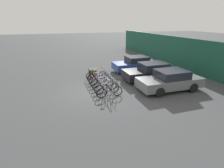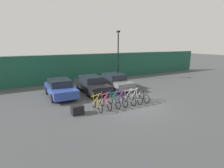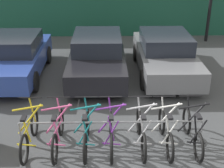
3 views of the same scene
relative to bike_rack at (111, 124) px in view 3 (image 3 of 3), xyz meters
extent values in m
plane|color=#424447|center=(0.66, -0.68, -0.49)|extent=(120.00, 120.00, 0.00)
cube|color=#19513D|center=(0.66, 8.82, 1.01)|extent=(36.00, 0.16, 3.00)
cylinder|color=gray|center=(0.00, 0.00, 0.06)|extent=(4.13, 0.04, 0.04)
cylinder|color=gray|center=(-2.06, 0.00, -0.22)|extent=(0.04, 0.04, 0.55)
cylinder|color=gray|center=(2.06, 0.00, -0.22)|extent=(0.04, 0.04, 0.55)
torus|color=black|center=(-1.81, -0.68, -0.16)|extent=(0.06, 0.66, 0.66)
torus|color=black|center=(-1.81, 0.38, -0.16)|extent=(0.06, 0.66, 0.66)
cylinder|color=yellow|center=(-1.81, 0.01, 0.16)|extent=(0.60, 0.04, 0.76)
cylinder|color=yellow|center=(-1.81, -0.04, 0.47)|extent=(0.68, 0.04, 0.16)
cylinder|color=yellow|center=(-1.81, -0.33, 0.10)|extent=(0.14, 0.04, 0.63)
cylinder|color=yellow|center=(-1.81, -0.53, 0.12)|extent=(0.32, 0.03, 0.58)
cylinder|color=yellow|center=(-1.81, -0.48, -0.19)|extent=(0.40, 0.03, 0.08)
cylinder|color=yellow|center=(-1.81, 0.33, 0.18)|extent=(0.12, 0.04, 0.69)
cylinder|color=black|center=(-1.81, 0.29, 0.55)|extent=(0.52, 0.03, 0.03)
cube|color=black|center=(-1.81, -0.42, 0.44)|extent=(0.10, 0.22, 0.05)
torus|color=black|center=(-1.19, -0.68, -0.16)|extent=(0.06, 0.66, 0.66)
torus|color=black|center=(-1.19, 0.38, -0.16)|extent=(0.06, 0.66, 0.66)
cylinder|color=#E55993|center=(-1.19, 0.01, 0.16)|extent=(0.60, 0.04, 0.76)
cylinder|color=#E55993|center=(-1.19, -0.04, 0.47)|extent=(0.68, 0.04, 0.16)
cylinder|color=#E55993|center=(-1.19, -0.33, 0.10)|extent=(0.14, 0.04, 0.63)
cylinder|color=#E55993|center=(-1.19, -0.53, 0.12)|extent=(0.32, 0.03, 0.58)
cylinder|color=#E55993|center=(-1.19, -0.48, -0.19)|extent=(0.40, 0.03, 0.08)
cylinder|color=#E55993|center=(-1.19, 0.33, 0.18)|extent=(0.12, 0.04, 0.69)
cylinder|color=black|center=(-1.19, 0.29, 0.55)|extent=(0.52, 0.03, 0.03)
cube|color=black|center=(-1.19, -0.42, 0.44)|extent=(0.10, 0.22, 0.05)
torus|color=black|center=(-0.56, -0.68, -0.16)|extent=(0.06, 0.66, 0.66)
torus|color=black|center=(-0.56, 0.38, -0.16)|extent=(0.06, 0.66, 0.66)
cylinder|color=#197A7F|center=(-0.56, 0.01, 0.16)|extent=(0.60, 0.04, 0.76)
cylinder|color=#197A7F|center=(-0.56, -0.04, 0.47)|extent=(0.68, 0.04, 0.16)
cylinder|color=#197A7F|center=(-0.56, -0.33, 0.10)|extent=(0.14, 0.04, 0.63)
cylinder|color=#197A7F|center=(-0.56, -0.53, 0.12)|extent=(0.32, 0.03, 0.58)
cylinder|color=#197A7F|center=(-0.56, -0.48, -0.19)|extent=(0.40, 0.03, 0.08)
cylinder|color=#197A7F|center=(-0.56, 0.33, 0.18)|extent=(0.12, 0.04, 0.69)
cylinder|color=black|center=(-0.56, 0.29, 0.55)|extent=(0.52, 0.03, 0.03)
cube|color=black|center=(-0.56, -0.42, 0.44)|extent=(0.10, 0.22, 0.05)
torus|color=black|center=(-0.01, -0.68, -0.16)|extent=(0.06, 0.66, 0.66)
torus|color=black|center=(-0.01, 0.38, -0.16)|extent=(0.06, 0.66, 0.66)
cylinder|color=#752D99|center=(-0.01, 0.01, 0.16)|extent=(0.60, 0.04, 0.76)
cylinder|color=#752D99|center=(-0.01, -0.04, 0.47)|extent=(0.68, 0.04, 0.16)
cylinder|color=#752D99|center=(-0.01, -0.33, 0.10)|extent=(0.14, 0.04, 0.63)
cylinder|color=#752D99|center=(-0.01, -0.53, 0.12)|extent=(0.32, 0.03, 0.58)
cylinder|color=#752D99|center=(-0.01, -0.48, -0.19)|extent=(0.40, 0.03, 0.08)
cylinder|color=#752D99|center=(-0.01, 0.33, 0.18)|extent=(0.12, 0.04, 0.69)
cylinder|color=black|center=(-0.01, 0.29, 0.55)|extent=(0.52, 0.03, 0.03)
cube|color=black|center=(-0.01, -0.42, 0.44)|extent=(0.10, 0.22, 0.05)
torus|color=black|center=(0.66, -0.68, -0.16)|extent=(0.06, 0.66, 0.66)
torus|color=black|center=(0.66, 0.38, -0.16)|extent=(0.06, 0.66, 0.66)
cylinder|color=#B7B7BC|center=(0.66, 0.01, 0.16)|extent=(0.60, 0.04, 0.76)
cylinder|color=#B7B7BC|center=(0.66, -0.04, 0.47)|extent=(0.68, 0.04, 0.16)
cylinder|color=#B7B7BC|center=(0.66, -0.33, 0.10)|extent=(0.14, 0.04, 0.63)
cylinder|color=#B7B7BC|center=(0.66, -0.53, 0.12)|extent=(0.32, 0.03, 0.58)
cylinder|color=#B7B7BC|center=(0.66, -0.48, -0.19)|extent=(0.40, 0.03, 0.08)
cylinder|color=#B7B7BC|center=(0.66, 0.33, 0.18)|extent=(0.12, 0.04, 0.69)
cylinder|color=black|center=(0.66, 0.29, 0.55)|extent=(0.52, 0.03, 0.03)
cube|color=black|center=(0.66, -0.42, 0.44)|extent=(0.10, 0.22, 0.05)
torus|color=black|center=(1.21, -0.68, -0.16)|extent=(0.06, 0.66, 0.66)
torus|color=black|center=(1.21, 0.38, -0.16)|extent=(0.06, 0.66, 0.66)
cylinder|color=silver|center=(1.21, 0.01, 0.16)|extent=(0.60, 0.04, 0.76)
cylinder|color=silver|center=(1.21, -0.04, 0.47)|extent=(0.68, 0.04, 0.16)
cylinder|color=silver|center=(1.21, -0.33, 0.10)|extent=(0.14, 0.04, 0.63)
cylinder|color=silver|center=(1.21, -0.53, 0.12)|extent=(0.32, 0.03, 0.58)
cylinder|color=silver|center=(1.21, -0.48, -0.19)|extent=(0.40, 0.03, 0.08)
cylinder|color=silver|center=(1.21, 0.33, 0.18)|extent=(0.12, 0.04, 0.69)
cylinder|color=black|center=(1.21, 0.29, 0.55)|extent=(0.52, 0.03, 0.03)
cube|color=black|center=(1.21, -0.42, 0.44)|extent=(0.10, 0.22, 0.05)
torus|color=black|center=(1.81, -0.68, -0.16)|extent=(0.06, 0.66, 0.66)
torus|color=black|center=(1.81, 0.38, -0.16)|extent=(0.06, 0.66, 0.66)
cylinder|color=black|center=(1.81, 0.01, 0.16)|extent=(0.60, 0.04, 0.76)
cylinder|color=black|center=(1.81, -0.04, 0.47)|extent=(0.68, 0.04, 0.16)
cylinder|color=black|center=(1.81, -0.33, 0.10)|extent=(0.14, 0.04, 0.63)
cylinder|color=black|center=(1.81, -0.53, 0.12)|extent=(0.32, 0.03, 0.58)
cylinder|color=black|center=(1.81, -0.48, -0.19)|extent=(0.40, 0.03, 0.08)
cylinder|color=black|center=(1.81, 0.33, 0.18)|extent=(0.12, 0.04, 0.69)
cylinder|color=black|center=(1.81, 0.29, 0.55)|extent=(0.52, 0.03, 0.03)
cube|color=black|center=(1.81, -0.42, 0.44)|extent=(0.10, 0.22, 0.05)
cube|color=#2D479E|center=(-3.16, 3.95, 0.07)|extent=(1.80, 4.21, 0.62)
cube|color=#1E232D|center=(-3.16, 4.06, 0.64)|extent=(1.58, 1.94, 0.52)
cylinder|color=black|center=(-4.01, 5.17, -0.17)|extent=(0.20, 0.64, 0.64)
cylinder|color=black|center=(-2.30, 5.17, -0.17)|extent=(0.20, 0.64, 0.64)
cylinder|color=black|center=(-2.30, 2.73, -0.17)|extent=(0.20, 0.64, 0.64)
cube|color=black|center=(-0.39, 4.06, 0.07)|extent=(1.80, 4.59, 0.62)
cube|color=#1E232D|center=(-0.39, 4.18, 0.64)|extent=(1.58, 2.11, 0.52)
cylinder|color=black|center=(-1.25, 5.40, -0.17)|extent=(0.20, 0.64, 0.64)
cylinder|color=black|center=(0.46, 5.40, -0.17)|extent=(0.20, 0.64, 0.64)
cylinder|color=black|center=(-1.25, 2.73, -0.17)|extent=(0.20, 0.64, 0.64)
cylinder|color=black|center=(0.46, 2.73, -0.17)|extent=(0.20, 0.64, 0.64)
cube|color=slate|center=(1.93, 4.09, 0.07)|extent=(1.80, 4.40, 0.62)
cube|color=#1E232D|center=(1.93, 4.20, 0.64)|extent=(1.58, 2.02, 0.52)
cylinder|color=black|center=(1.07, 5.37, -0.17)|extent=(0.20, 0.64, 0.64)
cylinder|color=black|center=(2.78, 5.37, -0.17)|extent=(0.20, 0.64, 0.64)
cylinder|color=black|center=(1.07, 2.82, -0.17)|extent=(0.20, 0.64, 0.64)
cylinder|color=black|center=(2.78, 2.82, -0.17)|extent=(0.20, 0.64, 0.64)
camera|label=1|loc=(11.39, -3.10, 4.01)|focal=28.00mm
camera|label=2|loc=(-6.07, -9.86, 3.68)|focal=28.00mm
camera|label=3|loc=(-0.11, -5.97, 3.78)|focal=50.00mm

